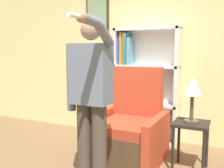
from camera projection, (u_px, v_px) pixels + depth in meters
name	position (u px, v px, depth m)	size (l,w,h in m)	color
wall_back	(143.00, 53.00, 4.31)	(8.00, 0.11, 2.80)	#DBCC84
bookcase	(140.00, 85.00, 4.22)	(1.02, 0.28, 1.80)	white
armchair	(130.00, 132.00, 3.50)	(0.89, 0.93, 1.22)	#4C3823
person_standing	(91.00, 97.00, 2.59)	(0.53, 0.78, 1.74)	#473D33
side_table	(191.00, 132.00, 3.14)	(0.40, 0.40, 0.60)	black
table_lamp	(193.00, 89.00, 3.07)	(0.22, 0.22, 0.55)	#4C4233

